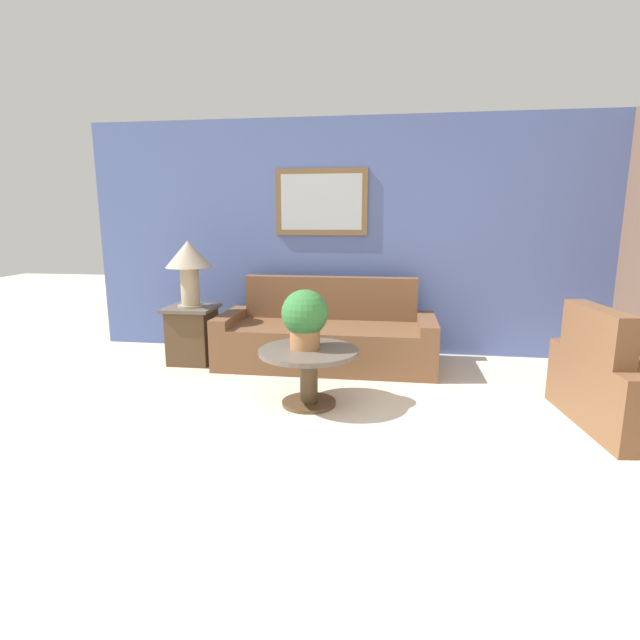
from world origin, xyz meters
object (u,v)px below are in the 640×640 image
(armchair, at_px, (632,389))
(coffee_table, at_px, (309,365))
(side_table, at_px, (193,334))
(couch_main, at_px, (327,338))
(potted_plant_on_table, at_px, (305,317))
(table_lamp, at_px, (189,261))

(armchair, bearing_deg, coffee_table, 81.44)
(side_table, bearing_deg, coffee_table, -36.08)
(couch_main, bearing_deg, armchair, -26.94)
(couch_main, distance_m, potted_plant_on_table, 1.24)
(potted_plant_on_table, bearing_deg, armchair, -2.32)
(potted_plant_on_table, bearing_deg, table_lamp, 144.13)
(coffee_table, height_order, side_table, side_table)
(coffee_table, distance_m, side_table, 1.78)
(armchair, relative_size, side_table, 2.02)
(couch_main, relative_size, table_lamp, 3.24)
(couch_main, height_order, coffee_table, couch_main)
(coffee_table, xyz_separation_m, potted_plant_on_table, (-0.04, 0.03, 0.40))
(couch_main, relative_size, side_table, 3.68)
(armchair, distance_m, table_lamp, 4.12)
(couch_main, xyz_separation_m, side_table, (-1.43, -0.13, 0.02))
(couch_main, xyz_separation_m, potted_plant_on_table, (-0.03, -1.15, 0.46))
(armchair, height_order, coffee_table, armchair)
(table_lamp, distance_m, potted_plant_on_table, 1.77)
(side_table, height_order, table_lamp, table_lamp)
(coffee_table, xyz_separation_m, table_lamp, (-1.44, 1.05, 0.74))
(potted_plant_on_table, bearing_deg, side_table, 144.13)
(couch_main, bearing_deg, table_lamp, -174.65)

